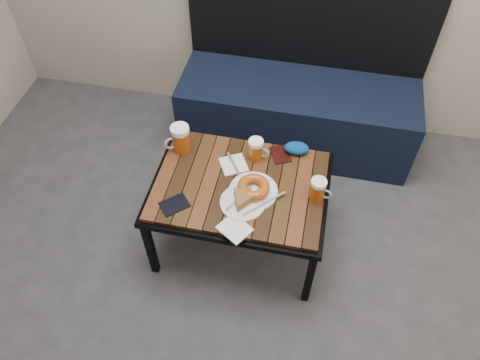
% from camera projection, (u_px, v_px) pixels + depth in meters
% --- Properties ---
extents(bench, '(1.40, 0.50, 0.95)m').
position_uv_depth(bench, '(297.00, 106.00, 2.86)').
color(bench, black).
rests_on(bench, ground).
extents(cafe_table, '(0.84, 0.62, 0.47)m').
position_uv_depth(cafe_table, '(240.00, 190.00, 2.24)').
color(cafe_table, black).
rests_on(cafe_table, ground).
extents(beer_mug_left, '(0.14, 0.12, 0.15)m').
position_uv_depth(beer_mug_left, '(180.00, 139.00, 2.30)').
color(beer_mug_left, '#A3440D').
rests_on(beer_mug_left, cafe_table).
extents(beer_mug_centre, '(0.11, 0.08, 0.12)m').
position_uv_depth(beer_mug_centre, '(256.00, 149.00, 2.27)').
color(beer_mug_centre, '#A3440D').
rests_on(beer_mug_centre, cafe_table).
extents(beer_mug_right, '(0.11, 0.08, 0.12)m').
position_uv_depth(beer_mug_right, '(318.00, 189.00, 2.11)').
color(beer_mug_right, '#A3440D').
rests_on(beer_mug_right, cafe_table).
extents(plate_pie, '(0.21, 0.21, 0.06)m').
position_uv_depth(plate_pie, '(243.00, 200.00, 2.12)').
color(plate_pie, white).
rests_on(plate_pie, cafe_table).
extents(plate_bagel, '(0.27, 0.27, 0.06)m').
position_uv_depth(plate_bagel, '(253.00, 189.00, 2.16)').
color(plate_bagel, white).
rests_on(plate_bagel, cafe_table).
extents(napkin_left, '(0.16, 0.16, 0.01)m').
position_uv_depth(napkin_left, '(234.00, 165.00, 2.28)').
color(napkin_left, white).
rests_on(napkin_left, cafe_table).
extents(napkin_right, '(0.17, 0.16, 0.01)m').
position_uv_depth(napkin_right, '(235.00, 229.00, 2.04)').
color(napkin_right, white).
rests_on(napkin_right, cafe_table).
extents(passport_navy, '(0.15, 0.15, 0.01)m').
position_uv_depth(passport_navy, '(174.00, 205.00, 2.13)').
color(passport_navy, black).
rests_on(passport_navy, cafe_table).
extents(passport_burgundy, '(0.13, 0.14, 0.01)m').
position_uv_depth(passport_burgundy, '(280.00, 154.00, 2.33)').
color(passport_burgundy, black).
rests_on(passport_burgundy, cafe_table).
extents(knit_pouch, '(0.13, 0.09, 0.05)m').
position_uv_depth(knit_pouch, '(297.00, 148.00, 2.32)').
color(knit_pouch, navy).
rests_on(knit_pouch, cafe_table).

